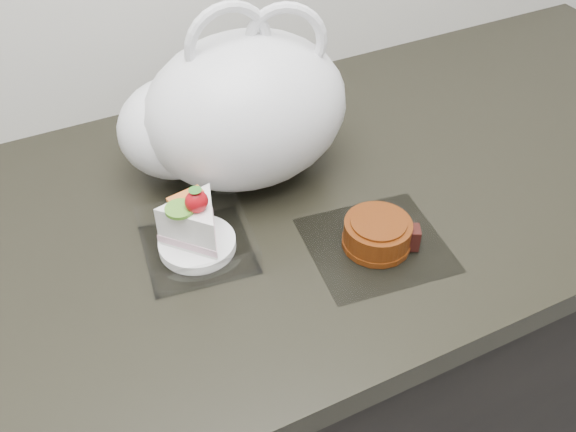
# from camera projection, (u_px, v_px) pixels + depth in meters

# --- Properties ---
(counter) EXTENTS (2.04, 0.64, 0.90)m
(counter) POSITION_uv_depth(u_px,v_px,m) (189.00, 419.00, 1.14)
(counter) COLOR black
(counter) RESTS_ON ground
(cake_tray) EXTENTS (0.15, 0.15, 0.11)m
(cake_tray) POSITION_uv_depth(u_px,v_px,m) (196.00, 234.00, 0.81)
(cake_tray) COLOR white
(cake_tray) RESTS_ON counter
(mooncake_wrap) EXTENTS (0.19, 0.18, 0.04)m
(mooncake_wrap) POSITION_uv_depth(u_px,v_px,m) (378.00, 236.00, 0.82)
(mooncake_wrap) COLOR white
(mooncake_wrap) RESTS_ON counter
(plastic_bag) EXTENTS (0.35, 0.27, 0.26)m
(plastic_bag) POSITION_uv_depth(u_px,v_px,m) (233.00, 113.00, 0.87)
(plastic_bag) COLOR white
(plastic_bag) RESTS_ON counter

